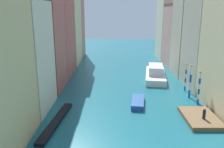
% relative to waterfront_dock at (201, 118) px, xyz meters
% --- Properties ---
extents(ground_plane, '(154.00, 154.00, 0.00)m').
position_rel_waterfront_dock_xyz_m(ground_plane, '(-8.62, 15.18, -0.25)').
color(ground_plane, '#196070').
extents(building_left_1, '(7.29, 8.71, 15.15)m').
position_rel_waterfront_dock_xyz_m(building_left_1, '(-23.08, 3.43, 7.33)').
color(building_left_1, beige).
rests_on(building_left_1, ground).
extents(building_left_2, '(7.29, 8.81, 19.33)m').
position_rel_waterfront_dock_xyz_m(building_left_2, '(-23.08, 12.60, 9.42)').
color(building_left_2, '#B25147').
rests_on(building_left_2, ground).
extents(building_left_3, '(7.29, 11.41, 19.78)m').
position_rel_waterfront_dock_xyz_m(building_left_3, '(-23.08, 22.68, 9.65)').
color(building_left_3, '#B25147').
rests_on(building_left_3, ground).
extents(building_left_4, '(7.29, 11.60, 22.32)m').
position_rel_waterfront_dock_xyz_m(building_left_4, '(-23.08, 34.55, 10.92)').
color(building_left_4, beige).
rests_on(building_left_4, ground).
extents(building_left_5, '(7.29, 8.27, 19.31)m').
position_rel_waterfront_dock_xyz_m(building_left_5, '(-23.08, 44.46, 9.42)').
color(building_left_5, '#C6705B').
rests_on(building_left_5, ground).
extents(building_right_2, '(7.29, 9.31, 18.20)m').
position_rel_waterfront_dock_xyz_m(building_right_2, '(5.85, 13.62, 8.86)').
color(building_right_2, '#BCB299').
rests_on(building_right_2, ground).
extents(building_right_3, '(7.29, 8.08, 19.63)m').
position_rel_waterfront_dock_xyz_m(building_right_3, '(5.85, 22.68, 9.57)').
color(building_right_3, '#BCB299').
rests_on(building_right_3, ground).
extents(building_right_4, '(7.29, 9.22, 14.96)m').
position_rel_waterfront_dock_xyz_m(building_right_4, '(5.85, 31.31, 7.23)').
color(building_right_4, tan).
rests_on(building_right_4, ground).
extents(building_right_5, '(7.29, 9.39, 20.23)m').
position_rel_waterfront_dock_xyz_m(building_right_5, '(5.85, 40.73, 9.87)').
color(building_right_5, beige).
rests_on(building_right_5, ground).
extents(waterfront_dock, '(3.95, 6.22, 0.51)m').
position_rel_waterfront_dock_xyz_m(waterfront_dock, '(0.00, 0.00, 0.00)').
color(waterfront_dock, brown).
rests_on(waterfront_dock, ground).
extents(person_on_dock, '(0.36, 0.36, 1.41)m').
position_rel_waterfront_dock_xyz_m(person_on_dock, '(0.12, -0.81, 0.90)').
color(person_on_dock, black).
rests_on(person_on_dock, waterfront_dock).
extents(mooring_pole_0, '(0.33, 0.33, 4.98)m').
position_rel_waterfront_dock_xyz_m(mooring_pole_0, '(1.50, 5.11, 2.29)').
color(mooring_pole_0, '#1E479E').
rests_on(mooring_pole_0, ground).
extents(mooring_pole_1, '(0.35, 0.35, 5.30)m').
position_rel_waterfront_dock_xyz_m(mooring_pole_1, '(1.13, 7.91, 2.45)').
color(mooring_pole_1, '#1E479E').
rests_on(mooring_pole_1, ground).
extents(mooring_pole_2, '(0.27, 0.27, 4.66)m').
position_rel_waterfront_dock_xyz_m(mooring_pole_2, '(1.48, 11.37, 2.12)').
color(mooring_pole_2, '#1E479E').
rests_on(mooring_pole_2, ground).
extents(vaporetto_white, '(5.47, 12.08, 2.74)m').
position_rel_waterfront_dock_xyz_m(vaporetto_white, '(-2.23, 18.87, 0.78)').
color(vaporetto_white, white).
rests_on(vaporetto_white, ground).
extents(gondola_black, '(2.06, 10.82, 0.43)m').
position_rel_waterfront_dock_xyz_m(gondola_black, '(-17.68, -0.94, -0.04)').
color(gondola_black, black).
rests_on(gondola_black, ground).
extents(motorboat_0, '(2.43, 5.34, 0.74)m').
position_rel_waterfront_dock_xyz_m(motorboat_0, '(-7.21, 5.08, 0.11)').
color(motorboat_0, '#234C93').
rests_on(motorboat_0, ground).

